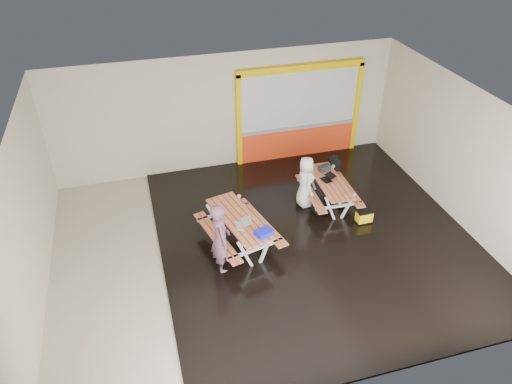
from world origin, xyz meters
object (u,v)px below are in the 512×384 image
object	(u,v)px
picnic_table_right	(329,187)
dark_case	(320,208)
person_right	(305,182)
backpack	(334,164)
fluke_bag	(364,217)
laptop_left	(243,224)
person_left	(220,238)
picnic_table_left	(239,224)
laptop_right	(328,178)
blue_pouch	(264,232)
toolbox	(324,168)

from	to	relation	value
picnic_table_right	dark_case	bearing A→B (deg)	-140.89
person_right	backpack	distance (m)	1.42
fluke_bag	laptop_left	bearing A→B (deg)	-174.84
person_left	dark_case	distance (m)	3.40
picnic_table_left	dark_case	distance (m)	2.58
backpack	laptop_right	bearing A→B (deg)	-123.94
laptop_right	blue_pouch	xyz separation A→B (m)	(-2.31, -1.84, 0.10)
dark_case	laptop_left	bearing A→B (deg)	-155.98
person_left	backpack	world-z (taller)	person_left
laptop_right	backpack	xyz separation A→B (m)	(0.55, 0.81, -0.12)
person_left	fluke_bag	world-z (taller)	person_left
picnic_table_left	laptop_left	xyz separation A→B (m)	(0.02, -0.31, 0.25)
dark_case	toolbox	bearing A→B (deg)	64.33
laptop_right	dark_case	xyz separation A→B (m)	(-0.29, -0.34, -0.68)
laptop_right	blue_pouch	size ratio (longest dim) A/B	1.03
person_right	laptop_left	world-z (taller)	person_right
person_right	toolbox	size ratio (longest dim) A/B	3.98
laptop_left	laptop_right	bearing A→B (deg)	27.66
toolbox	dark_case	size ratio (longest dim) A/B	0.90
picnic_table_right	backpack	size ratio (longest dim) A/B	3.91
person_left	laptop_left	bearing A→B (deg)	-61.69
picnic_table_right	fluke_bag	world-z (taller)	picnic_table_right
laptop_right	fluke_bag	world-z (taller)	laptop_right
picnic_table_left	toolbox	distance (m)	3.21
dark_case	fluke_bag	distance (m)	1.17
laptop_right	toolbox	world-z (taller)	toolbox
laptop_right	toolbox	bearing A→B (deg)	77.94
person_left	dark_case	size ratio (longest dim) A/B	4.42
blue_pouch	dark_case	xyz separation A→B (m)	(2.02, 1.50, -0.78)
picnic_table_right	laptop_left	world-z (taller)	laptop_left
dark_case	fluke_bag	world-z (taller)	fluke_bag
picnic_table_right	laptop_left	bearing A→B (deg)	-153.92
dark_case	fluke_bag	size ratio (longest dim) A/B	0.95
fluke_bag	backpack	bearing A→B (deg)	91.22
picnic_table_left	laptop_left	bearing A→B (deg)	-87.24
person_right	blue_pouch	distance (m)	2.51
laptop_left	backpack	world-z (taller)	laptop_left
person_right	picnic_table_right	bearing A→B (deg)	-96.63
dark_case	person_left	bearing A→B (deg)	-154.74
person_right	picnic_table_left	bearing A→B (deg)	119.71
dark_case	laptop_right	bearing A→B (deg)	49.58
person_left	picnic_table_left	bearing A→B (deg)	-43.20
backpack	fluke_bag	distance (m)	1.98
picnic_table_right	person_left	world-z (taller)	person_left
laptop_right	dark_case	size ratio (longest dim) A/B	0.99
person_left	laptop_left	xyz separation A→B (m)	(0.60, 0.34, 0.01)
person_right	dark_case	distance (m)	0.83
fluke_bag	blue_pouch	bearing A→B (deg)	-165.87
picnic_table_left	blue_pouch	size ratio (longest dim) A/B	6.33
person_right	blue_pouch	xyz separation A→B (m)	(-1.69, -1.86, 0.11)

